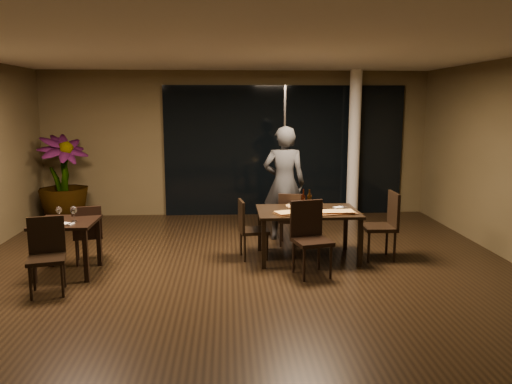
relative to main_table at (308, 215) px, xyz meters
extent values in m
plane|color=black|center=(-1.00, -0.80, -0.68)|extent=(8.00, 8.00, 0.00)
cube|color=#4E4429|center=(-1.00, 3.25, 0.82)|extent=(8.00, 0.10, 3.00)
cube|color=#4E4429|center=(-1.00, -4.85, 0.82)|extent=(8.00, 0.10, 3.00)
cube|color=silver|center=(-1.00, -0.80, 2.34)|extent=(8.00, 8.00, 0.04)
cube|color=black|center=(0.00, 3.16, 0.67)|extent=(5.00, 0.06, 2.70)
cylinder|color=white|center=(1.40, 2.85, 0.82)|extent=(0.24, 0.24, 3.00)
cube|color=black|center=(0.00, 0.00, 0.05)|extent=(1.50, 1.00, 0.04)
cube|color=black|center=(-0.69, -0.44, -0.32)|extent=(0.06, 0.06, 0.71)
cube|color=black|center=(0.69, -0.44, -0.32)|extent=(0.06, 0.06, 0.71)
cube|color=black|center=(-0.69, 0.44, -0.32)|extent=(0.06, 0.06, 0.71)
cube|color=black|center=(0.69, 0.44, -0.32)|extent=(0.06, 0.06, 0.71)
cube|color=black|center=(-3.40, -0.50, 0.05)|extent=(0.80, 0.80, 0.04)
cube|color=black|center=(-3.74, -0.84, -0.32)|extent=(0.06, 0.06, 0.71)
cube|color=black|center=(-3.06, -0.84, -0.32)|extent=(0.06, 0.06, 0.71)
cube|color=black|center=(-3.74, -0.16, -0.32)|extent=(0.06, 0.06, 0.71)
cube|color=black|center=(-3.06, -0.16, -0.32)|extent=(0.06, 0.06, 0.71)
cube|color=black|center=(-0.14, 0.78, -0.25)|extent=(0.49, 0.49, 0.05)
cylinder|color=black|center=(0.06, 0.91, -0.46)|extent=(0.03, 0.03, 0.42)
cylinder|color=black|center=(-0.27, 0.98, -0.46)|extent=(0.03, 0.03, 0.42)
cylinder|color=black|center=(0.00, 0.58, -0.46)|extent=(0.03, 0.03, 0.42)
cylinder|color=black|center=(-0.33, 0.64, -0.46)|extent=(0.03, 0.03, 0.42)
cube|color=black|center=(-0.17, 0.59, -0.02)|extent=(0.41, 0.12, 0.47)
cube|color=black|center=(-0.06, -0.76, -0.20)|extent=(0.57, 0.57, 0.05)
cylinder|color=black|center=(-0.20, -0.99, -0.44)|extent=(0.04, 0.04, 0.48)
cylinder|color=black|center=(0.18, -0.90, -0.44)|extent=(0.04, 0.04, 0.48)
cylinder|color=black|center=(-0.29, -0.62, -0.44)|extent=(0.04, 0.04, 0.48)
cylinder|color=black|center=(0.08, -0.53, -0.44)|extent=(0.04, 0.04, 0.48)
cube|color=black|center=(-0.11, -0.56, 0.07)|extent=(0.47, 0.15, 0.53)
cube|color=black|center=(-0.80, 0.08, -0.25)|extent=(0.47, 0.47, 0.05)
cylinder|color=black|center=(-0.61, -0.07, -0.46)|extent=(0.03, 0.03, 0.43)
cylinder|color=black|center=(-0.66, 0.27, -0.46)|extent=(0.03, 0.03, 0.43)
cylinder|color=black|center=(-0.95, -0.11, -0.46)|extent=(0.03, 0.03, 0.43)
cylinder|color=black|center=(-1.00, 0.22, -0.46)|extent=(0.03, 0.03, 0.43)
cube|color=black|center=(-0.99, 0.05, -0.01)|extent=(0.10, 0.42, 0.47)
cube|color=black|center=(1.08, -0.06, -0.19)|extent=(0.48, 0.48, 0.05)
cylinder|color=black|center=(0.89, 0.14, -0.43)|extent=(0.04, 0.04, 0.48)
cylinder|color=black|center=(0.88, -0.25, -0.43)|extent=(0.04, 0.04, 0.48)
cylinder|color=black|center=(1.27, 0.13, -0.43)|extent=(0.04, 0.04, 0.48)
cylinder|color=black|center=(1.27, -0.25, -0.43)|extent=(0.04, 0.04, 0.48)
cube|color=black|center=(1.29, -0.06, 0.08)|extent=(0.05, 0.47, 0.54)
cube|color=black|center=(-3.25, 0.01, -0.26)|extent=(0.49, 0.49, 0.05)
cylinder|color=black|center=(-3.13, 0.21, -0.47)|extent=(0.03, 0.03, 0.42)
cylinder|color=black|center=(-3.45, 0.13, -0.47)|extent=(0.03, 0.03, 0.42)
cylinder|color=black|center=(-3.05, -0.12, -0.47)|extent=(0.03, 0.03, 0.42)
cylinder|color=black|center=(-3.37, -0.20, -0.47)|extent=(0.03, 0.03, 0.42)
cube|color=black|center=(-3.21, -0.17, -0.03)|extent=(0.40, 0.13, 0.46)
cube|color=black|center=(-3.42, -1.25, -0.23)|extent=(0.53, 0.53, 0.05)
cylinder|color=black|center=(-3.54, -1.46, -0.45)|extent=(0.04, 0.04, 0.45)
cylinder|color=black|center=(-3.20, -1.37, -0.45)|extent=(0.04, 0.04, 0.45)
cylinder|color=black|center=(-3.63, -1.12, -0.45)|extent=(0.04, 0.04, 0.45)
cylinder|color=black|center=(-3.29, -1.03, -0.45)|extent=(0.04, 0.04, 0.45)
cube|color=black|center=(-3.47, -1.05, 0.02)|extent=(0.43, 0.15, 0.49)
imported|color=#2B2D30|center=(-0.23, 1.13, 0.30)|extent=(0.71, 0.52, 1.96)
imported|color=#1A4818|center=(-4.40, 2.57, 0.19)|extent=(1.33, 1.33, 1.73)
cube|color=#4E3219|center=(-0.24, -0.23, 0.08)|extent=(0.61, 0.46, 0.01)
cube|color=#4F3119|center=(0.38, -0.24, 0.08)|extent=(0.62, 0.39, 0.01)
cylinder|color=#A72312|center=(-0.16, 0.28, 0.08)|extent=(0.27, 0.27, 0.01)
cylinder|color=white|center=(-0.26, 0.08, 0.12)|extent=(0.08, 0.08, 0.09)
cylinder|color=white|center=(0.21, 0.11, 0.12)|extent=(0.08, 0.08, 0.10)
cube|color=silver|center=(0.52, -0.08, 0.08)|extent=(0.19, 0.12, 0.01)
cube|color=silver|center=(0.51, 0.15, 0.08)|extent=(0.20, 0.16, 0.01)
cube|color=white|center=(-3.33, -0.70, 0.08)|extent=(0.20, 0.16, 0.01)
camera|label=1|loc=(-1.19, -7.24, 1.64)|focal=35.00mm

